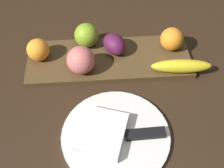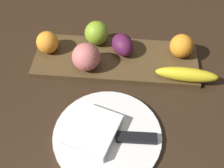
# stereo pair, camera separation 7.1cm
# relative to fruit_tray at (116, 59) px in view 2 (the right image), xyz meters

# --- Properties ---
(ground_plane) EXTENTS (2.40, 2.40, 0.00)m
(ground_plane) POSITION_rel_fruit_tray_xyz_m (-0.02, 0.01, -0.01)
(ground_plane) COLOR #302014
(fruit_tray) EXTENTS (0.45, 0.16, 0.01)m
(fruit_tray) POSITION_rel_fruit_tray_xyz_m (0.00, 0.00, 0.00)
(fruit_tray) COLOR brown
(fruit_tray) RESTS_ON ground_plane
(apple) EXTENTS (0.07, 0.07, 0.07)m
(apple) POSITION_rel_fruit_tray_xyz_m (0.06, -0.06, 0.04)
(apple) COLOR #83AC27
(apple) RESTS_ON fruit_tray
(banana) EXTENTS (0.16, 0.05, 0.04)m
(banana) POSITION_rel_fruit_tray_xyz_m (-0.19, 0.06, 0.03)
(banana) COLOR yellow
(banana) RESTS_ON fruit_tray
(orange_near_apple) EXTENTS (0.06, 0.06, 0.06)m
(orange_near_apple) POSITION_rel_fruit_tray_xyz_m (-0.18, -0.03, 0.04)
(orange_near_apple) COLOR orange
(orange_near_apple) RESTS_ON fruit_tray
(orange_near_banana) EXTENTS (0.06, 0.06, 0.06)m
(orange_near_banana) POSITION_rel_fruit_tray_xyz_m (0.19, -0.01, 0.04)
(orange_near_banana) COLOR orange
(orange_near_banana) RESTS_ON fruit_tray
(peach) EXTENTS (0.07, 0.07, 0.07)m
(peach) POSITION_rel_fruit_tray_xyz_m (0.07, 0.04, 0.04)
(peach) COLOR #D8706B
(peach) RESTS_ON fruit_tray
(grape_bunch) EXTENTS (0.08, 0.09, 0.05)m
(grape_bunch) POSITION_rel_fruit_tray_xyz_m (-0.02, -0.02, 0.03)
(grape_bunch) COLOR #551A40
(grape_bunch) RESTS_ON fruit_tray
(dinner_plate) EXTENTS (0.25, 0.25, 0.01)m
(dinner_plate) POSITION_rel_fruit_tray_xyz_m (0.00, 0.24, -0.00)
(dinner_plate) COLOR white
(dinner_plate) RESTS_ON ground_plane
(folded_napkin) EXTENTS (0.13, 0.14, 0.02)m
(folded_napkin) POSITION_rel_fruit_tray_xyz_m (0.03, 0.24, 0.02)
(folded_napkin) COLOR white
(folded_napkin) RESTS_ON dinner_plate
(knife) EXTENTS (0.18, 0.03, 0.01)m
(knife) POSITION_rel_fruit_tray_xyz_m (-0.05, 0.25, 0.01)
(knife) COLOR silver
(knife) RESTS_ON dinner_plate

